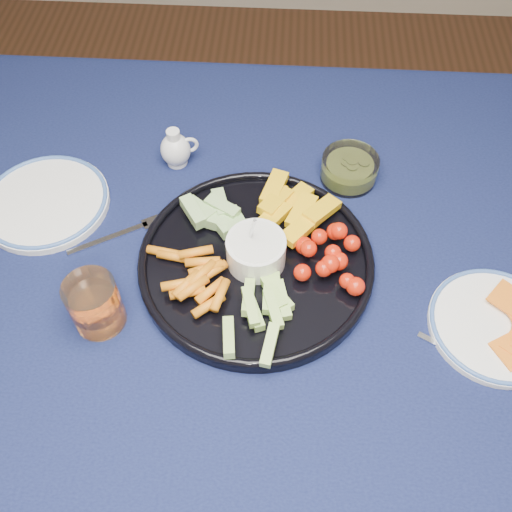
# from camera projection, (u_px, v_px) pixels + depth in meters

# --- Properties ---
(dining_table) EXTENTS (1.67, 1.07, 0.75)m
(dining_table) POSITION_uv_depth(u_px,v_px,m) (254.00, 292.00, 1.01)
(dining_table) COLOR #472D17
(dining_table) RESTS_ON ground
(crudite_platter) EXTENTS (0.38, 0.38, 0.12)m
(crudite_platter) POSITION_uv_depth(u_px,v_px,m) (255.00, 258.00, 0.92)
(crudite_platter) COLOR black
(crudite_platter) RESTS_ON dining_table
(creamer_pitcher) EXTENTS (0.07, 0.06, 0.08)m
(creamer_pitcher) POSITION_uv_depth(u_px,v_px,m) (176.00, 149.00, 1.05)
(creamer_pitcher) COLOR white
(creamer_pitcher) RESTS_ON dining_table
(pickle_bowl) EXTENTS (0.10, 0.10, 0.05)m
(pickle_bowl) POSITION_uv_depth(u_px,v_px,m) (349.00, 169.00, 1.03)
(pickle_bowl) COLOR white
(pickle_bowl) RESTS_ON dining_table
(cheese_plate) EXTENTS (0.20, 0.20, 0.02)m
(cheese_plate) POSITION_uv_depth(u_px,v_px,m) (496.00, 324.00, 0.86)
(cheese_plate) COLOR white
(cheese_plate) RESTS_ON dining_table
(juice_tumbler) EXTENTS (0.08, 0.08, 0.09)m
(juice_tumbler) POSITION_uv_depth(u_px,v_px,m) (96.00, 306.00, 0.85)
(juice_tumbler) COLOR white
(juice_tumbler) RESTS_ON dining_table
(fork_left) EXTENTS (0.15, 0.10, 0.00)m
(fork_left) POSITION_uv_depth(u_px,v_px,m) (124.00, 233.00, 0.97)
(fork_left) COLOR silver
(fork_left) RESTS_ON dining_table
(fork_right) EXTENTS (0.14, 0.08, 0.00)m
(fork_right) POSITION_uv_depth(u_px,v_px,m) (474.00, 363.00, 0.83)
(fork_right) COLOR silver
(fork_right) RESTS_ON dining_table
(side_plate_extra) EXTENTS (0.22, 0.22, 0.02)m
(side_plate_extra) POSITION_uv_depth(u_px,v_px,m) (46.00, 202.00, 1.00)
(side_plate_extra) COLOR white
(side_plate_extra) RESTS_ON dining_table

